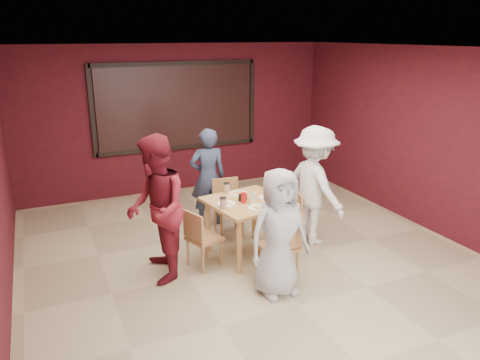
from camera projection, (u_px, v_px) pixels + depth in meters
name	position (u px, v px, depth m)	size (l,w,h in m)	color
floor	(256.00, 263.00, 6.32)	(7.00, 7.00, 0.00)	tan
window_blinds	(177.00, 106.00, 8.83)	(3.00, 0.02, 1.50)	black
dining_table	(248.00, 208.00, 6.38)	(1.16, 1.16, 0.95)	tan
chair_front	(282.00, 244.00, 5.71)	(0.46, 0.46, 0.91)	#A46540
chair_back	(227.00, 203.00, 7.17)	(0.45, 0.45, 0.85)	#A46540
chair_left	(200.00, 236.00, 6.08)	(0.49, 0.49, 0.80)	#A46540
chair_right	(291.00, 216.00, 6.76)	(0.48, 0.48, 0.80)	#A46540
diner_front	(279.00, 233.00, 5.39)	(0.75, 0.49, 1.54)	#ADADAD
diner_back	(208.00, 177.00, 7.40)	(0.58, 0.38, 1.58)	#313D57
diner_left	(156.00, 209.00, 5.69)	(0.89, 0.70, 1.84)	maroon
diner_right	(315.00, 186.00, 6.74)	(1.12, 0.65, 1.74)	white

